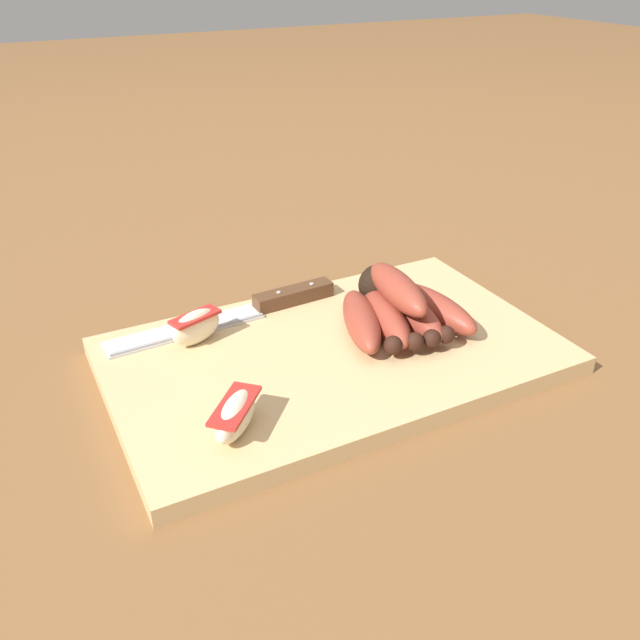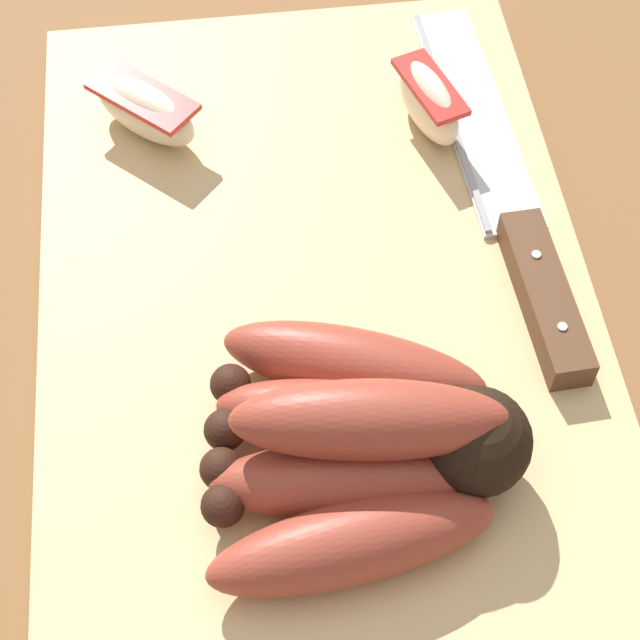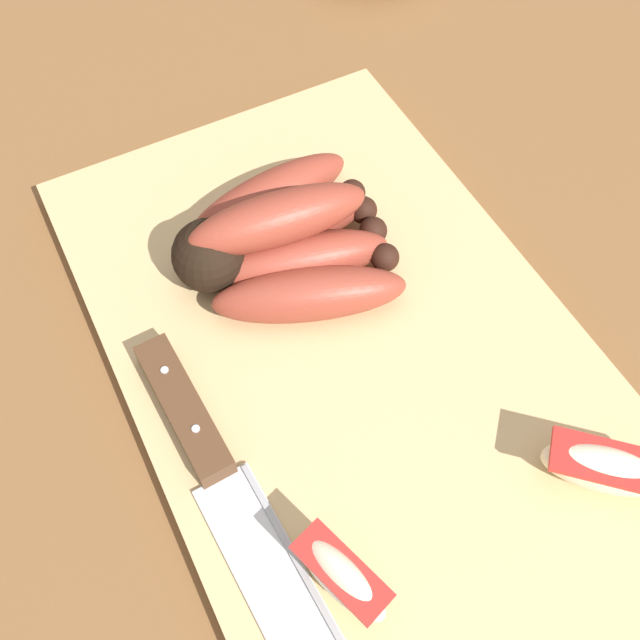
% 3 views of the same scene
% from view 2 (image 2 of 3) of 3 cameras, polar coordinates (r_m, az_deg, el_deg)
% --- Properties ---
extents(ground_plane, '(6.00, 6.00, 0.00)m').
position_cam_2_polar(ground_plane, '(0.55, -1.87, -1.87)').
color(ground_plane, brown).
extents(cutting_board, '(0.47, 0.29, 0.02)m').
position_cam_2_polar(cutting_board, '(0.54, 0.05, -0.49)').
color(cutting_board, tan).
rests_on(cutting_board, ground_plane).
extents(banana_bunch, '(0.15, 0.15, 0.06)m').
position_cam_2_polar(banana_bunch, '(0.47, 2.61, -6.79)').
color(banana_bunch, black).
rests_on(banana_bunch, cutting_board).
extents(chefs_knife, '(0.28, 0.04, 0.02)m').
position_cam_2_polar(chefs_knife, '(0.57, 10.79, 4.86)').
color(chefs_knife, silver).
rests_on(chefs_knife, cutting_board).
extents(apple_wedge_near, '(0.07, 0.07, 0.03)m').
position_cam_2_polar(apple_wedge_near, '(0.61, -9.58, 11.33)').
color(apple_wedge_near, '#F4E5C1').
rests_on(apple_wedge_near, cutting_board).
extents(apple_wedge_middle, '(0.06, 0.04, 0.04)m').
position_cam_2_polar(apple_wedge_middle, '(0.61, 5.97, 11.82)').
color(apple_wedge_middle, '#F4E5C1').
rests_on(apple_wedge_middle, cutting_board).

